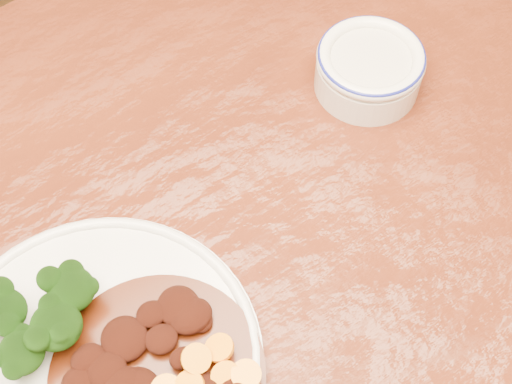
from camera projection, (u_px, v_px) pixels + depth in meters
dining_table at (207, 294)px, 0.79m from camera, size 1.60×1.07×0.75m
dinner_plate at (97, 365)px, 0.65m from camera, size 0.31×0.31×0.02m
broccoli_florets at (28, 333)px, 0.63m from camera, size 0.16×0.10×0.05m
mince_stew at (157, 374)px, 0.63m from camera, size 0.20×0.20×0.04m
dip_bowl at (369, 68)px, 0.81m from camera, size 0.12×0.12×0.06m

